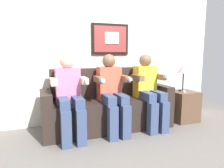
# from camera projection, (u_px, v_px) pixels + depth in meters

# --- Properties ---
(ground_plane) EXTENTS (5.60, 5.60, 0.00)m
(ground_plane) POSITION_uv_depth(u_px,v_px,m) (116.00, 136.00, 2.81)
(ground_plane) COLOR #66605B
(back_wall_assembly) EXTENTS (4.30, 0.10, 2.60)m
(back_wall_assembly) POSITION_uv_depth(u_px,v_px,m) (99.00, 42.00, 3.32)
(back_wall_assembly) COLOR silver
(back_wall_assembly) RESTS_ON ground_plane
(couch) EXTENTS (1.90, 0.58, 0.90)m
(couch) POSITION_uv_depth(u_px,v_px,m) (108.00, 108.00, 3.06)
(couch) COLOR #2D231E
(couch) RESTS_ON ground_plane
(person_on_left) EXTENTS (0.46, 0.56, 1.11)m
(person_on_left) POSITION_uv_depth(u_px,v_px,m) (69.00, 93.00, 2.66)
(person_on_left) COLOR pink
(person_on_left) RESTS_ON ground_plane
(person_in_middle) EXTENTS (0.46, 0.56, 1.11)m
(person_in_middle) POSITION_uv_depth(u_px,v_px,m) (112.00, 91.00, 2.86)
(person_in_middle) COLOR #D8593F
(person_in_middle) RESTS_ON ground_plane
(person_on_right) EXTENTS (0.46, 0.56, 1.11)m
(person_on_right) POSITION_uv_depth(u_px,v_px,m) (149.00, 88.00, 3.06)
(person_on_right) COLOR yellow
(person_on_right) RESTS_ON ground_plane
(side_table_right) EXTENTS (0.40, 0.40, 0.50)m
(side_table_right) POSITION_uv_depth(u_px,v_px,m) (183.00, 106.00, 3.42)
(side_table_right) COLOR brown
(side_table_right) RESTS_ON ground_plane
(table_lamp) EXTENTS (0.22, 0.22, 0.46)m
(table_lamp) POSITION_uv_depth(u_px,v_px,m) (184.00, 70.00, 3.35)
(table_lamp) COLOR #333338
(table_lamp) RESTS_ON side_table_right
(spare_remote_on_table) EXTENTS (0.04, 0.13, 0.02)m
(spare_remote_on_table) POSITION_uv_depth(u_px,v_px,m) (183.00, 91.00, 3.34)
(spare_remote_on_table) COLOR white
(spare_remote_on_table) RESTS_ON side_table_right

